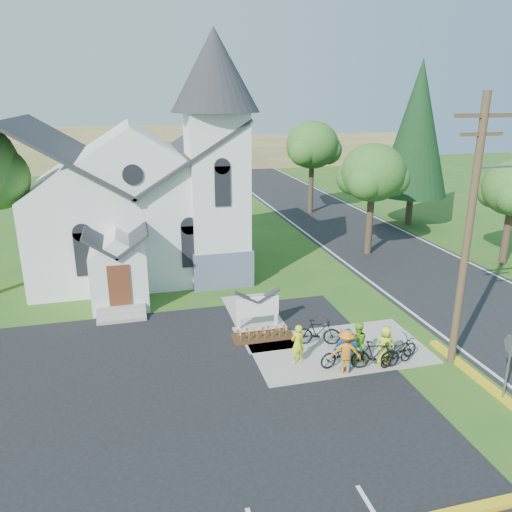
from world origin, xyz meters
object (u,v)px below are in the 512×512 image
object	(u,v)px
bike_3	(375,354)
bike_4	(398,349)
church_sign	(257,307)
cyclist_1	(357,343)
bike_1	(318,332)
cyclist_4	(385,345)
utility_pole	(471,227)
cyclist_3	(346,351)
cyclist_0	(298,344)
bike_2	(396,355)
stop_sign	(511,354)
bike_0	(343,353)
cyclist_2	(347,350)

from	to	relation	value
bike_3	bike_4	size ratio (longest dim) A/B	1.03
church_sign	cyclist_1	distance (m)	4.88
bike_1	cyclist_4	size ratio (longest dim) A/B	1.18
utility_pole	cyclist_3	distance (m)	6.27
cyclist_0	bike_2	size ratio (longest dim) A/B	1.03
stop_sign	cyclist_0	bearing A→B (deg)	145.35
cyclist_1	cyclist_3	distance (m)	0.79
cyclist_0	bike_0	xyz separation A→B (m)	(1.61, -0.60, -0.28)
church_sign	bike_0	xyz separation A→B (m)	(2.33, -3.91, -0.46)
bike_0	cyclist_1	distance (m)	0.64
utility_pole	cyclist_1	bearing A→B (deg)	168.61
stop_sign	cyclist_0	distance (m)	7.26
bike_3	bike_4	xyz separation A→B (m)	(1.11, 0.30, -0.08)
cyclist_3	bike_3	xyz separation A→B (m)	(1.20, 0.00, -0.29)
cyclist_4	cyclist_2	bearing A→B (deg)	21.68
cyclist_1	cyclist_4	distance (m)	1.07
stop_sign	bike_0	world-z (taller)	stop_sign
bike_4	cyclist_0	bearing A→B (deg)	66.22
cyclist_0	cyclist_1	distance (m)	2.24
utility_pole	bike_0	bearing A→B (deg)	169.44
church_sign	stop_sign	size ratio (longest dim) A/B	0.89
bike_0	cyclist_4	size ratio (longest dim) A/B	1.24
stop_sign	bike_2	bearing A→B (deg)	128.02
stop_sign	cyclist_4	distance (m)	4.29
stop_sign	church_sign	bearing A→B (deg)	131.88
utility_pole	cyclist_4	distance (m)	5.31
cyclist_0	cyclist_1	bearing A→B (deg)	152.01
bike_3	cyclist_4	world-z (taller)	cyclist_4
bike_0	bike_1	bearing A→B (deg)	0.89
church_sign	cyclist_4	distance (m)	5.75
cyclist_1	bike_2	size ratio (longest dim) A/B	1.13
cyclist_0	cyclist_3	xyz separation A→B (m)	(1.49, -1.09, 0.07)
bike_3	cyclist_4	distance (m)	0.54
stop_sign	cyclist_4	world-z (taller)	stop_sign
utility_pole	cyclist_0	size ratio (longest dim) A/B	6.33
cyclist_0	cyclist_3	size ratio (longest dim) A/B	0.92
stop_sign	bike_4	world-z (taller)	stop_sign
stop_sign	bike_4	size ratio (longest dim) A/B	1.37
cyclist_1	cyclist_2	distance (m)	0.73
cyclist_1	bike_3	world-z (taller)	cyclist_1
cyclist_0	bike_2	xyz separation A→B (m)	(3.58, -1.09, -0.39)
cyclist_1	cyclist_3	bearing A→B (deg)	46.32
bike_1	bike_0	bearing A→B (deg)	-153.04
cyclist_0	stop_sign	bearing A→B (deg)	134.13
bike_0	cyclist_4	distance (m)	1.62
utility_pole	cyclist_3	size ratio (longest dim) A/B	5.84
bike_1	church_sign	bearing A→B (deg)	60.06
utility_pole	cyclist_2	bearing A→B (deg)	175.84
stop_sign	cyclist_4	size ratio (longest dim) A/B	1.57
cyclist_3	bike_3	size ratio (longest dim) A/B	0.92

